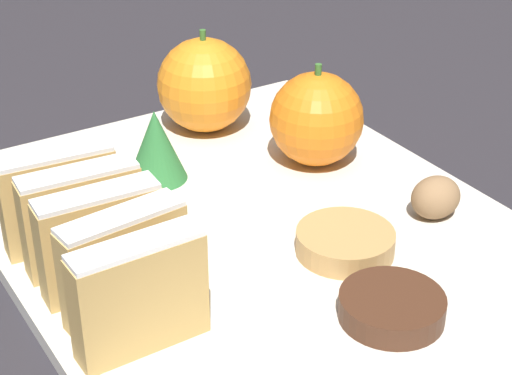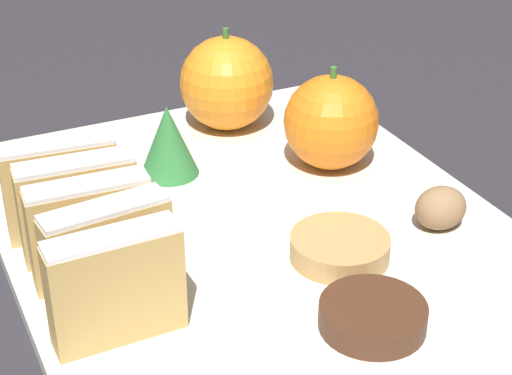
{
  "view_description": "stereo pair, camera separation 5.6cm",
  "coord_description": "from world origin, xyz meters",
  "px_view_note": "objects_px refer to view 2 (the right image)",
  "views": [
    {
      "loc": [
        -0.26,
        -0.42,
        0.32
      ],
      "look_at": [
        0.0,
        0.0,
        0.04
      ],
      "focal_mm": 60.0,
      "sensor_mm": 36.0,
      "label": 1
    },
    {
      "loc": [
        -0.21,
        -0.44,
        0.32
      ],
      "look_at": [
        0.0,
        0.0,
        0.04
      ],
      "focal_mm": 60.0,
      "sensor_mm": 36.0,
      "label": 2
    }
  ],
  "objects_px": {
    "orange_far": "(331,122)",
    "walnut": "(441,208)",
    "chocolate_cookie": "(373,316)",
    "orange_near": "(227,83)"
  },
  "relations": [
    {
      "from": "orange_far",
      "to": "walnut",
      "type": "distance_m",
      "value": 0.11
    },
    {
      "from": "walnut",
      "to": "chocolate_cookie",
      "type": "height_order",
      "value": "walnut"
    },
    {
      "from": "orange_far",
      "to": "chocolate_cookie",
      "type": "height_order",
      "value": "orange_far"
    },
    {
      "from": "orange_far",
      "to": "chocolate_cookie",
      "type": "distance_m",
      "value": 0.2
    },
    {
      "from": "orange_near",
      "to": "walnut",
      "type": "bearing_deg",
      "value": -72.8
    },
    {
      "from": "chocolate_cookie",
      "to": "orange_far",
      "type": "bearing_deg",
      "value": 67.3
    },
    {
      "from": "orange_near",
      "to": "orange_far",
      "type": "bearing_deg",
      "value": -66.36
    },
    {
      "from": "orange_near",
      "to": "orange_far",
      "type": "height_order",
      "value": "orange_near"
    },
    {
      "from": "walnut",
      "to": "chocolate_cookie",
      "type": "xyz_separation_m",
      "value": [
        -0.1,
        -0.07,
        -0.01
      ]
    },
    {
      "from": "orange_near",
      "to": "orange_far",
      "type": "relative_size",
      "value": 1.07
    }
  ]
}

